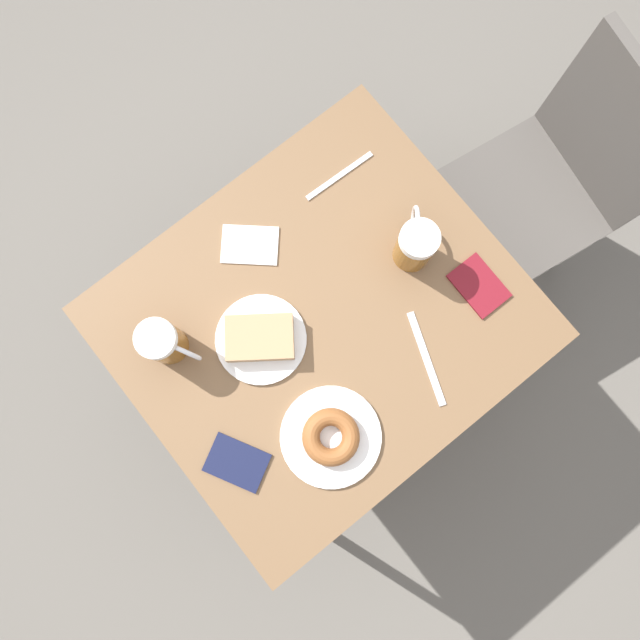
{
  "coord_description": "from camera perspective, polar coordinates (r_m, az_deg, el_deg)",
  "views": [
    {
      "loc": [
        0.17,
        -0.13,
        2.15
      ],
      "look_at": [
        0.0,
        0.0,
        0.8
      ],
      "focal_mm": 35.0,
      "sensor_mm": 36.0,
      "label": 1
    }
  ],
  "objects": [
    {
      "name": "ground_plane",
      "position": [
        2.16,
        0.0,
        -3.31
      ],
      "size": [
        8.0,
        8.0,
        0.0
      ],
      "primitive_type": "plane",
      "color": "#666059"
    },
    {
      "name": "table",
      "position": [
        1.46,
        0.0,
        -0.6
      ],
      "size": [
        0.77,
        0.86,
        0.78
      ],
      "color": "brown",
      "rests_on": "ground_plane"
    },
    {
      "name": "chair",
      "position": [
        1.84,
        21.35,
        12.37
      ],
      "size": [
        0.45,
        0.45,
        0.92
      ],
      "rotation": [
        0.0,
        0.0,
        -0.15
      ],
      "color": "#514C47",
      "rests_on": "ground_plane"
    },
    {
      "name": "plate_with_cake",
      "position": [
        1.36,
        -5.47,
        -1.69
      ],
      "size": [
        0.2,
        0.2,
        0.05
      ],
      "color": "white",
      "rests_on": "table"
    },
    {
      "name": "plate_with_donut",
      "position": [
        1.35,
        0.99,
        -10.64
      ],
      "size": [
        0.22,
        0.22,
        0.05
      ],
      "color": "white",
      "rests_on": "table"
    },
    {
      "name": "beer_mug_left",
      "position": [
        1.37,
        8.72,
        6.83
      ],
      "size": [
        0.12,
        0.1,
        0.14
      ],
      "color": "#8C5619",
      "rests_on": "table"
    },
    {
      "name": "beer_mug_center",
      "position": [
        1.35,
        -14.08,
        -2.02
      ],
      "size": [
        0.12,
        0.09,
        0.14
      ],
      "color": "#8C5619",
      "rests_on": "table"
    },
    {
      "name": "napkin_folded",
      "position": [
        1.43,
        -6.44,
        6.83
      ],
      "size": [
        0.15,
        0.16,
        0.0
      ],
      "rotation": [
        0.0,
        0.0,
        3.99
      ],
      "color": "white",
      "rests_on": "table"
    },
    {
      "name": "fork",
      "position": [
        1.47,
        1.78,
        13.04
      ],
      "size": [
        0.02,
        0.19,
        0.0
      ],
      "rotation": [
        0.0,
        0.0,
        6.24
      ],
      "color": "silver",
      "rests_on": "table"
    },
    {
      "name": "knife",
      "position": [
        1.39,
        9.69,
        -3.48
      ],
      "size": [
        0.21,
        0.09,
        0.0
      ],
      "rotation": [
        0.0,
        0.0,
        4.35
      ],
      "color": "silver",
      "rests_on": "table"
    },
    {
      "name": "passport_near_edge",
      "position": [
        1.38,
        -7.6,
        -12.79
      ],
      "size": [
        0.15,
        0.14,
        0.01
      ],
      "rotation": [
        0.0,
        0.0,
        5.21
      ],
      "color": "#141938",
      "rests_on": "table"
    },
    {
      "name": "passport_far_edge",
      "position": [
        1.44,
        14.33,
        3.06
      ],
      "size": [
        0.13,
        0.09,
        0.01
      ],
      "rotation": [
        0.0,
        0.0,
        4.7
      ],
      "color": "maroon",
      "rests_on": "table"
    }
  ]
}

